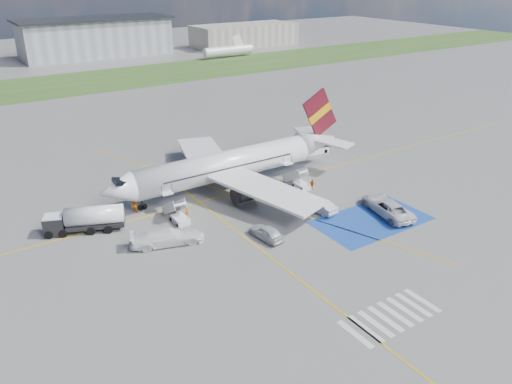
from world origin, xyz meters
TOP-DOWN VIEW (x-y plane):
  - ground at (0.00, 0.00)m, footprint 400.00×400.00m
  - grass_strip at (0.00, 95.00)m, footprint 400.00×30.00m
  - taxiway_line_main at (0.00, 12.00)m, footprint 120.00×0.20m
  - taxiway_line_cross at (-5.00, -10.00)m, footprint 0.20×60.00m
  - taxiway_line_diag at (0.00, 12.00)m, footprint 20.71×56.45m
  - staging_box at (10.00, -4.00)m, footprint 14.00×8.00m
  - crosswalk at (-1.80, -18.00)m, footprint 9.00×4.00m
  - terminal_centre at (20.00, 135.00)m, footprint 48.00×18.00m
  - terminal_east at (75.00, 128.00)m, footprint 40.00×16.00m
  - airliner at (1.51, 14.00)m, footprint 36.81×32.95m
  - airstairs_fwd at (-9.50, 8.70)m, footprint 1.90×5.20m
  - airstairs_aft at (9.00, 8.70)m, footprint 1.90×5.20m
  - fuel_tanker at (-19.53, 12.33)m, footprint 9.04×5.50m
  - gpu_cart at (-19.21, 12.77)m, footprint 2.05×1.72m
  - belt_loader at (19.37, 18.44)m, footprint 5.76×2.66m
  - car_silver_a at (-3.07, -0.63)m, footprint 2.34×4.79m
  - car_silver_b at (6.29, 1.42)m, footprint 2.34×5.11m
  - van_white_a at (12.98, -3.67)m, footprint 4.32×6.97m
  - van_white_b at (-12.93, 4.37)m, footprint 6.54×4.14m
  - crew_fwd at (-8.21, 9.10)m, footprint 0.69×0.61m
  - crew_nose at (-13.09, 13.71)m, footprint 1.07×1.18m
  - crew_aft at (9.80, 7.02)m, footprint 0.88×0.95m

SIDE VIEW (x-z plane):
  - ground at x=0.00m, z-range 0.00..0.00m
  - grass_strip at x=0.00m, z-range 0.00..0.01m
  - taxiway_line_main at x=0.00m, z-range 0.00..0.01m
  - taxiway_line_cross at x=-5.00m, z-range 0.00..0.01m
  - taxiway_line_diag at x=0.00m, z-range 0.00..0.01m
  - staging_box at x=10.00m, z-range 0.00..0.01m
  - crosswalk at x=-1.80m, z-range 0.00..0.01m
  - belt_loader at x=19.37m, z-range -0.42..1.26m
  - airstairs_fwd at x=-9.50m, z-range -1.18..2.42m
  - airstairs_aft at x=9.00m, z-range -1.18..2.42m
  - gpu_cart at x=-19.21m, z-range -0.07..1.40m
  - crew_aft at x=9.80m, z-range 0.00..1.57m
  - car_silver_a at x=-3.07m, z-range 0.00..1.57m
  - crew_fwd at x=-8.21m, z-range 0.00..1.58m
  - car_silver_b at x=6.29m, z-range 0.00..1.62m
  - crew_nose at x=-13.09m, z-range 0.00..1.96m
  - van_white_b at x=-12.93m, z-range 0.00..2.38m
  - van_white_a at x=12.98m, z-range 0.00..2.43m
  - fuel_tanker at x=-19.53m, z-range -0.24..2.78m
  - airliner at x=1.51m, z-range -2.57..9.35m
  - terminal_east at x=75.00m, z-range 0.00..8.00m
  - terminal_centre at x=20.00m, z-range 0.00..12.00m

